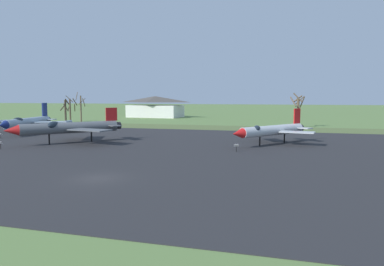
% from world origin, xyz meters
% --- Properties ---
extents(ground_plane, '(600.00, 600.00, 0.00)m').
position_xyz_m(ground_plane, '(0.00, 0.00, 0.00)').
color(ground_plane, '#607F42').
extents(asphalt_apron, '(101.20, 57.65, 0.05)m').
position_xyz_m(asphalt_apron, '(0.00, 17.30, 0.03)').
color(asphalt_apron, '#28282B').
rests_on(asphalt_apron, ground).
extents(grass_verge_strip, '(161.20, 12.00, 0.06)m').
position_xyz_m(grass_verge_strip, '(0.00, 52.12, 0.03)').
color(grass_verge_strip, '#566837').
rests_on(grass_verge_strip, ground).
extents(jet_fighter_front_left, '(11.15, 13.76, 5.13)m').
position_xyz_m(jet_fighter_front_left, '(12.92, 25.96, 2.15)').
color(jet_fighter_front_left, silver).
rests_on(jet_fighter_front_left, ground).
extents(info_placard_front_left, '(0.67, 0.33, 1.02)m').
position_xyz_m(info_placard_front_left, '(9.11, 17.99, 0.67)').
color(info_placard_front_left, black).
rests_on(info_placard_front_left, ground).
extents(jet_fighter_front_right, '(14.11, 16.04, 5.69)m').
position_xyz_m(jet_fighter_front_right, '(-31.69, 29.71, 2.30)').
color(jet_fighter_front_right, '#8EA3B2').
rests_on(jet_fighter_front_right, ground).
extents(info_placard_front_right, '(0.51, 0.31, 0.92)m').
position_xyz_m(info_placard_front_right, '(-30.50, 21.84, 0.58)').
color(info_placard_front_right, black).
rests_on(info_placard_front_right, ground).
extents(jet_fighter_rear_center, '(13.57, 14.43, 5.21)m').
position_xyz_m(jet_fighter_rear_center, '(-16.17, 19.78, 2.38)').
color(jet_fighter_rear_center, '#565B60').
rests_on(jet_fighter_rear_center, ground).
extents(info_placard_rear_center, '(0.50, 0.34, 1.09)m').
position_xyz_m(info_placard_rear_center, '(-21.07, 11.79, 0.66)').
color(info_placard_rear_center, black).
rests_on(info_placard_rear_center, ground).
extents(bare_tree_far_left, '(2.60, 2.49, 6.41)m').
position_xyz_m(bare_tree_far_left, '(-44.02, 59.32, 3.46)').
color(bare_tree_far_left, '#42382D').
rests_on(bare_tree_far_left, ground).
extents(bare_tree_left_of_center, '(2.20, 3.09, 7.24)m').
position_xyz_m(bare_tree_left_of_center, '(-41.04, 57.48, 3.68)').
color(bare_tree_left_of_center, brown).
rests_on(bare_tree_left_of_center, ground).
extents(bare_tree_center, '(2.53, 2.60, 8.15)m').
position_xyz_m(bare_tree_center, '(-38.98, 58.90, 4.08)').
color(bare_tree_center, brown).
rests_on(bare_tree_center, ground).
extents(bare_tree_right_of_center, '(3.31, 3.27, 7.81)m').
position_xyz_m(bare_tree_right_of_center, '(16.89, 57.66, 4.24)').
color(bare_tree_right_of_center, brown).
rests_on(bare_tree_right_of_center, ground).
extents(visitor_building, '(18.93, 11.40, 7.09)m').
position_xyz_m(visitor_building, '(-28.92, 87.75, 3.46)').
color(visitor_building, silver).
rests_on(visitor_building, ground).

